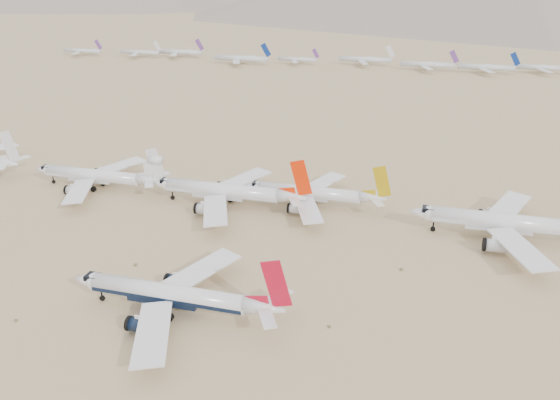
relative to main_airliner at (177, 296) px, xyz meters
The scene contains 8 objects.
ground 11.36m from the main_airliner, 14.12° to the left, with size 7000.00×7000.00×0.00m, color #988258.
main_airliner is the anchor object (origin of this frame).
row2_navy_widebody 97.15m from the main_airliner, 37.47° to the left, with size 54.75×53.54×19.48m.
row2_gold_tail 69.90m from the main_airliner, 75.69° to the left, with size 45.96×44.95×16.36m.
row2_orange_tail 61.10m from the main_airliner, 99.41° to the left, with size 52.09×50.95×18.58m.
row2_white_trijet 86.05m from the main_airliner, 133.53° to the left, with size 48.86×47.75×17.31m.
distant_storage_row 339.58m from the main_airliner, 86.22° to the left, with size 564.20×63.85×15.12m.
desert_scrub 24.44m from the main_airliner, 92.68° to the right, with size 247.37×121.67×0.63m.
Camera 1 is at (40.41, -97.20, 73.70)m, focal length 35.00 mm.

